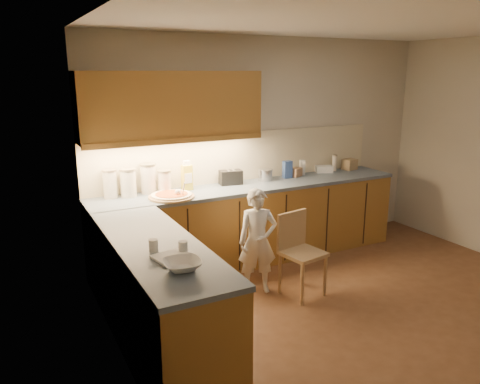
{
  "coord_description": "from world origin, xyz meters",
  "views": [
    {
      "loc": [
        -2.95,
        -2.89,
        2.19
      ],
      "look_at": [
        -0.8,
        1.2,
        1.0
      ],
      "focal_mm": 35.0,
      "sensor_mm": 36.0,
      "label": 1
    }
  ],
  "objects_px": {
    "wooden_chair": "(298,247)",
    "toaster": "(231,177)",
    "pizza_on_board": "(172,196)",
    "oil_jug": "(187,177)",
    "child": "(258,241)"
  },
  "relations": [
    {
      "from": "pizza_on_board",
      "to": "toaster",
      "type": "xyz_separation_m",
      "value": [
        0.81,
        0.25,
        0.06
      ]
    },
    {
      "from": "wooden_chair",
      "to": "toaster",
      "type": "xyz_separation_m",
      "value": [
        -0.2,
        1.12,
        0.52
      ]
    },
    {
      "from": "pizza_on_board",
      "to": "oil_jug",
      "type": "relative_size",
      "value": 1.46
    },
    {
      "from": "wooden_chair",
      "to": "oil_jug",
      "type": "bearing_deg",
      "value": 114.09
    },
    {
      "from": "child",
      "to": "toaster",
      "type": "xyz_separation_m",
      "value": [
        0.15,
        0.9,
        0.46
      ]
    },
    {
      "from": "child",
      "to": "wooden_chair",
      "type": "distance_m",
      "value": 0.41
    },
    {
      "from": "oil_jug",
      "to": "child",
      "type": "bearing_deg",
      "value": -65.82
    },
    {
      "from": "wooden_chair",
      "to": "toaster",
      "type": "height_order",
      "value": "toaster"
    },
    {
      "from": "wooden_chair",
      "to": "oil_jug",
      "type": "xyz_separation_m",
      "value": [
        -0.74,
        1.1,
        0.59
      ]
    },
    {
      "from": "oil_jug",
      "to": "wooden_chair",
      "type": "bearing_deg",
      "value": -55.94
    },
    {
      "from": "wooden_chair",
      "to": "pizza_on_board",
      "type": "bearing_deg",
      "value": 129.38
    },
    {
      "from": "pizza_on_board",
      "to": "oil_jug",
      "type": "xyz_separation_m",
      "value": [
        0.26,
        0.24,
        0.13
      ]
    },
    {
      "from": "wooden_chair",
      "to": "oil_jug",
      "type": "distance_m",
      "value": 1.45
    },
    {
      "from": "wooden_chair",
      "to": "oil_jug",
      "type": "height_order",
      "value": "oil_jug"
    },
    {
      "from": "child",
      "to": "toaster",
      "type": "distance_m",
      "value": 1.02
    }
  ]
}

